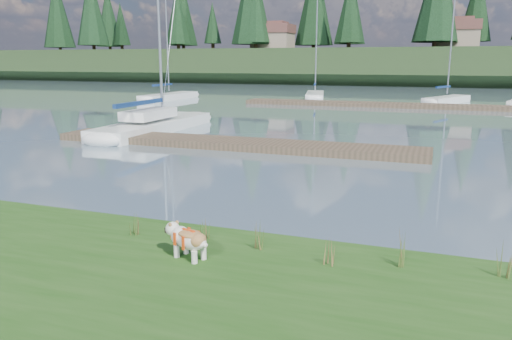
% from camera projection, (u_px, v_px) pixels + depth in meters
% --- Properties ---
extents(ground, '(200.00, 200.00, 0.00)m').
position_uv_depth(ground, '(382.00, 107.00, 38.86)').
color(ground, gray).
rests_on(ground, ground).
extents(ridge, '(200.00, 20.00, 5.00)m').
position_uv_depth(ridge, '(413.00, 67.00, 77.80)').
color(ridge, black).
rests_on(ridge, ground).
extents(bulldog, '(0.93, 0.56, 0.55)m').
position_uv_depth(bulldog, '(188.00, 238.00, 8.22)').
color(bulldog, silver).
rests_on(bulldog, bank).
extents(sailboat_main, '(2.07, 10.09, 14.37)m').
position_uv_depth(sailboat_main, '(162.00, 122.00, 25.95)').
color(sailboat_main, white).
rests_on(sailboat_main, ground).
extents(dock_near, '(16.00, 2.00, 0.30)m').
position_uv_depth(dock_near, '(231.00, 143.00, 20.88)').
color(dock_near, '#4C3D2C').
rests_on(dock_near, ground).
extents(dock_far, '(26.00, 2.20, 0.30)m').
position_uv_depth(dock_far, '(409.00, 106.00, 38.17)').
color(dock_far, '#4C3D2C').
rests_on(dock_far, ground).
extents(sailboat_bg_0, '(2.15, 8.63, 12.33)m').
position_uv_depth(sailboat_bg_0, '(174.00, 96.00, 46.28)').
color(sailboat_bg_0, white).
rests_on(sailboat_bg_0, ground).
extents(sailboat_bg_1, '(3.16, 8.02, 11.76)m').
position_uv_depth(sailboat_bg_1, '(315.00, 95.00, 47.70)').
color(sailboat_bg_1, white).
rests_on(sailboat_bg_1, ground).
extents(sailboat_bg_2, '(4.28, 7.12, 10.89)m').
position_uv_depth(sailboat_bg_2, '(450.00, 99.00, 42.24)').
color(sailboat_bg_2, white).
rests_on(sailboat_bg_2, ground).
extents(weed_0, '(0.17, 0.14, 0.48)m').
position_uv_depth(weed_0, '(206.00, 228.00, 9.12)').
color(weed_0, '#475B23').
rests_on(weed_0, bank).
extents(weed_1, '(0.17, 0.14, 0.50)m').
position_uv_depth(weed_1, '(259.00, 238.00, 8.63)').
color(weed_1, '#475B23').
rests_on(weed_1, bank).
extents(weed_2, '(0.17, 0.14, 0.62)m').
position_uv_depth(weed_2, '(398.00, 250.00, 7.94)').
color(weed_2, '#475B23').
rests_on(weed_2, bank).
extents(weed_3, '(0.17, 0.14, 0.45)m').
position_uv_depth(weed_3, '(134.00, 226.00, 9.31)').
color(weed_3, '#475B23').
rests_on(weed_3, bank).
extents(weed_4, '(0.17, 0.14, 0.48)m').
position_uv_depth(weed_4, '(330.00, 252.00, 8.01)').
color(weed_4, '#475B23').
rests_on(weed_4, bank).
extents(weed_5, '(0.17, 0.14, 0.55)m').
position_uv_depth(weed_5, '(505.00, 263.00, 7.48)').
color(weed_5, '#475B23').
rests_on(weed_5, bank).
extents(mud_lip, '(60.00, 0.50, 0.14)m').
position_uv_depth(mud_lip, '(210.00, 241.00, 9.84)').
color(mud_lip, '#33281C').
rests_on(mud_lip, ground).
extents(conifer_0, '(5.72, 5.72, 14.15)m').
position_uv_depth(conifer_0, '(91.00, 8.00, 88.39)').
color(conifer_0, '#382619').
rests_on(conifer_0, ridge).
extents(conifer_1, '(4.40, 4.40, 11.30)m').
position_uv_depth(conifer_1, '(177.00, 15.00, 87.37)').
color(conifer_1, '#382619').
rests_on(conifer_1, ridge).
extents(conifer_3, '(4.84, 4.84, 12.25)m').
position_uv_depth(conifer_3, '(350.00, 7.00, 78.21)').
color(conifer_3, '#382619').
rests_on(conifer_3, ridge).
extents(house_0, '(6.30, 5.30, 4.65)m').
position_uv_depth(house_0, '(273.00, 36.00, 81.32)').
color(house_0, gray).
rests_on(house_0, ridge).
extents(house_1, '(6.30, 5.30, 4.65)m').
position_uv_depth(house_1, '(457.00, 34.00, 72.93)').
color(house_1, gray).
rests_on(house_1, ridge).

